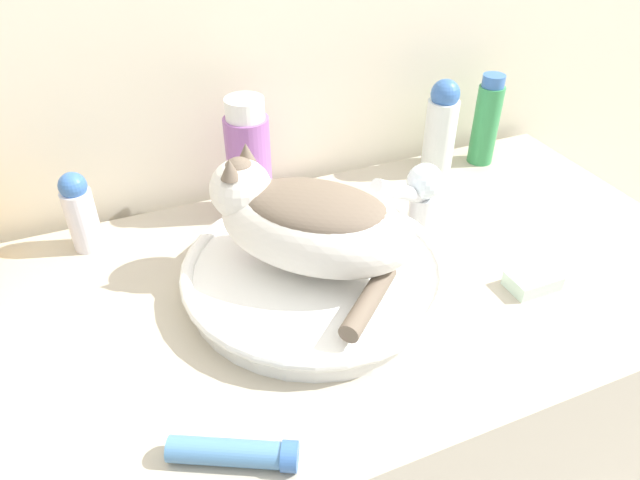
{
  "coord_description": "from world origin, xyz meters",
  "views": [
    {
      "loc": [
        -0.28,
        -0.3,
        1.47
      ],
      "look_at": [
        -0.03,
        0.3,
        0.99
      ],
      "focal_mm": 32.0,
      "sensor_mm": 36.0,
      "label": 1
    }
  ],
  "objects_px": {
    "cat": "(308,220)",
    "deodorant_stick": "(80,212)",
    "faucet": "(420,191)",
    "mouthwash_bottle": "(249,160)",
    "lotion_bottle_white": "(441,127)",
    "cream_tube": "(235,453)",
    "soap_bar": "(533,281)",
    "shampoo_bottle_tall": "(486,121)"
  },
  "relations": [
    {
      "from": "deodorant_stick",
      "to": "lotion_bottle_white",
      "type": "relative_size",
      "value": 0.73
    },
    {
      "from": "faucet",
      "to": "soap_bar",
      "type": "relative_size",
      "value": 2.04
    },
    {
      "from": "lotion_bottle_white",
      "to": "soap_bar",
      "type": "height_order",
      "value": "lotion_bottle_white"
    },
    {
      "from": "mouthwash_bottle",
      "to": "soap_bar",
      "type": "distance_m",
      "value": 0.5
    },
    {
      "from": "faucet",
      "to": "cream_tube",
      "type": "bearing_deg",
      "value": 18.22
    },
    {
      "from": "deodorant_stick",
      "to": "lotion_bottle_white",
      "type": "distance_m",
      "value": 0.68
    },
    {
      "from": "faucet",
      "to": "shampoo_bottle_tall",
      "type": "relative_size",
      "value": 0.84
    },
    {
      "from": "soap_bar",
      "to": "cream_tube",
      "type": "bearing_deg",
      "value": -167.38
    },
    {
      "from": "cat",
      "to": "cream_tube",
      "type": "relative_size",
      "value": 2.35
    },
    {
      "from": "lotion_bottle_white",
      "to": "mouthwash_bottle",
      "type": "distance_m",
      "value": 0.39
    },
    {
      "from": "soap_bar",
      "to": "lotion_bottle_white",
      "type": "bearing_deg",
      "value": 80.84
    },
    {
      "from": "lotion_bottle_white",
      "to": "mouthwash_bottle",
      "type": "bearing_deg",
      "value": 180.0
    },
    {
      "from": "deodorant_stick",
      "to": "soap_bar",
      "type": "distance_m",
      "value": 0.72
    },
    {
      "from": "lotion_bottle_white",
      "to": "mouthwash_bottle",
      "type": "relative_size",
      "value": 0.89
    },
    {
      "from": "mouthwash_bottle",
      "to": "soap_bar",
      "type": "height_order",
      "value": "mouthwash_bottle"
    },
    {
      "from": "cat",
      "to": "lotion_bottle_white",
      "type": "relative_size",
      "value": 1.76
    },
    {
      "from": "faucet",
      "to": "mouthwash_bottle",
      "type": "height_order",
      "value": "mouthwash_bottle"
    },
    {
      "from": "lotion_bottle_white",
      "to": "faucet",
      "type": "bearing_deg",
      "value": -131.24
    },
    {
      "from": "faucet",
      "to": "lotion_bottle_white",
      "type": "distance_m",
      "value": 0.21
    },
    {
      "from": "faucet",
      "to": "deodorant_stick",
      "type": "distance_m",
      "value": 0.56
    },
    {
      "from": "cream_tube",
      "to": "lotion_bottle_white",
      "type": "bearing_deg",
      "value": 40.79
    },
    {
      "from": "lotion_bottle_white",
      "to": "deodorant_stick",
      "type": "bearing_deg",
      "value": 180.0
    },
    {
      "from": "cat",
      "to": "cream_tube",
      "type": "bearing_deg",
      "value": 96.22
    },
    {
      "from": "cream_tube",
      "to": "soap_bar",
      "type": "bearing_deg",
      "value": 12.62
    },
    {
      "from": "shampoo_bottle_tall",
      "to": "soap_bar",
      "type": "height_order",
      "value": "shampoo_bottle_tall"
    },
    {
      "from": "faucet",
      "to": "cream_tube",
      "type": "height_order",
      "value": "faucet"
    },
    {
      "from": "shampoo_bottle_tall",
      "to": "soap_bar",
      "type": "distance_m",
      "value": 0.41
    },
    {
      "from": "deodorant_stick",
      "to": "soap_bar",
      "type": "relative_size",
      "value": 1.83
    },
    {
      "from": "deodorant_stick",
      "to": "faucet",
      "type": "bearing_deg",
      "value": -16.73
    },
    {
      "from": "lotion_bottle_white",
      "to": "soap_bar",
      "type": "distance_m",
      "value": 0.38
    },
    {
      "from": "mouthwash_bottle",
      "to": "cream_tube",
      "type": "xyz_separation_m",
      "value": [
        -0.17,
        -0.48,
        -0.09
      ]
    },
    {
      "from": "faucet",
      "to": "shampoo_bottle_tall",
      "type": "bearing_deg",
      "value": -166.48
    },
    {
      "from": "lotion_bottle_white",
      "to": "soap_bar",
      "type": "bearing_deg",
      "value": -99.16
    },
    {
      "from": "deodorant_stick",
      "to": "cat",
      "type": "bearing_deg",
      "value": -37.29
    },
    {
      "from": "cat",
      "to": "deodorant_stick",
      "type": "bearing_deg",
      "value": 5.67
    },
    {
      "from": "mouthwash_bottle",
      "to": "cream_tube",
      "type": "bearing_deg",
      "value": -109.36
    },
    {
      "from": "mouthwash_bottle",
      "to": "soap_bar",
      "type": "bearing_deg",
      "value": -48.33
    },
    {
      "from": "cat",
      "to": "shampoo_bottle_tall",
      "type": "relative_size",
      "value": 1.82
    },
    {
      "from": "cat",
      "to": "soap_bar",
      "type": "xyz_separation_m",
      "value": [
        0.31,
        -0.14,
        -0.11
      ]
    },
    {
      "from": "shampoo_bottle_tall",
      "to": "mouthwash_bottle",
      "type": "bearing_deg",
      "value": 180.0
    },
    {
      "from": "cream_tube",
      "to": "soap_bar",
      "type": "relative_size",
      "value": 1.88
    },
    {
      "from": "cat",
      "to": "cream_tube",
      "type": "height_order",
      "value": "cat"
    }
  ]
}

